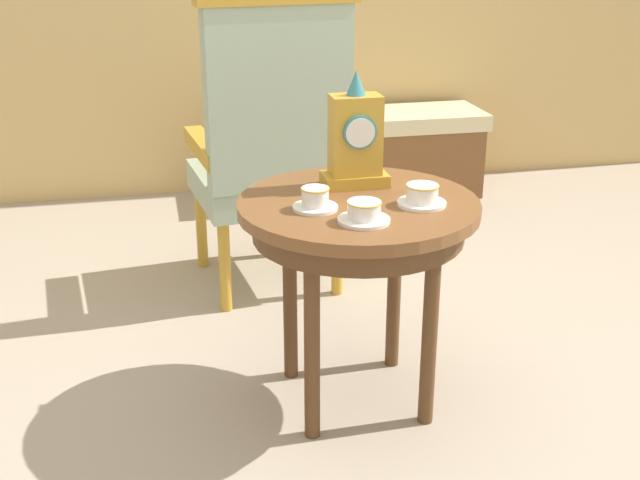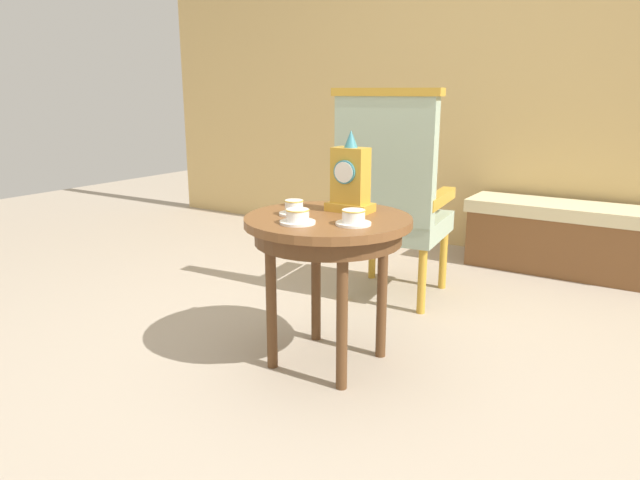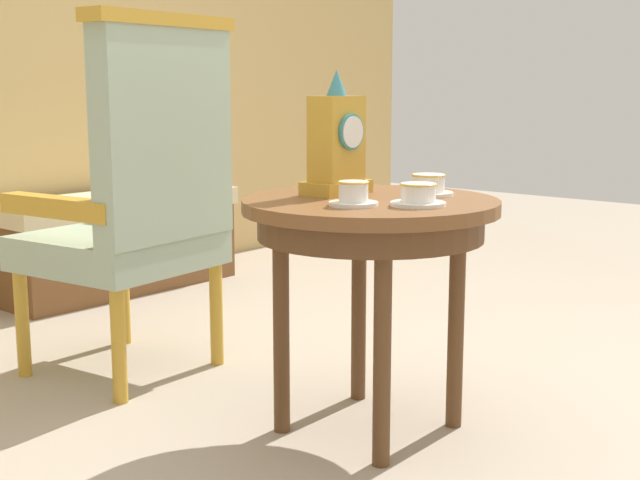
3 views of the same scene
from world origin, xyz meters
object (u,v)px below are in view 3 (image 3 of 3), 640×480
at_px(teacup_center, 428,186).
at_px(window_bench, 117,242).
at_px(mantel_clock, 337,145).
at_px(side_table, 370,228).
at_px(teacup_right, 418,196).
at_px(armchair, 139,194).
at_px(teacup_left, 353,195).

distance_m(teacup_center, window_bench, 2.06).
bearing_deg(mantel_clock, side_table, -100.02).
distance_m(side_table, teacup_right, 0.20).
relative_size(side_table, teacup_center, 5.01).
height_order(teacup_right, window_bench, teacup_right).
height_order(side_table, armchair, armchair).
height_order(teacup_center, armchair, armchair).
xyz_separation_m(side_table, armchair, (-0.12, 0.82, 0.04)).
bearing_deg(teacup_left, teacup_center, -5.22).
height_order(teacup_right, teacup_center, teacup_center).
bearing_deg(mantel_clock, armchair, 101.44).
height_order(armchair, window_bench, armchair).
bearing_deg(teacup_center, window_bench, 78.10).
xyz_separation_m(side_table, teacup_right, (-0.03, -0.17, 0.10)).
relative_size(teacup_center, armchair, 0.12).
height_order(mantel_clock, armchair, armchair).
distance_m(teacup_left, window_bench, 2.11).
xyz_separation_m(teacup_center, window_bench, (0.41, 1.97, -0.44)).
bearing_deg(teacup_right, teacup_left, 129.89).
relative_size(teacup_left, mantel_clock, 0.37).
height_order(teacup_right, armchair, armchair).
bearing_deg(window_bench, armchair, -122.78).
xyz_separation_m(teacup_left, armchair, (0.02, 0.87, -0.07)).
height_order(teacup_left, teacup_right, teacup_left).
bearing_deg(mantel_clock, teacup_center, -57.20).
xyz_separation_m(teacup_center, armchair, (-0.27, 0.90, -0.07)).
distance_m(teacup_left, mantel_clock, 0.26).
distance_m(teacup_center, mantel_clock, 0.27).
bearing_deg(side_table, window_bench, 73.14).
distance_m(side_table, teacup_center, 0.20).
bearing_deg(teacup_center, side_table, 154.82).
bearing_deg(teacup_right, armchair, 94.88).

